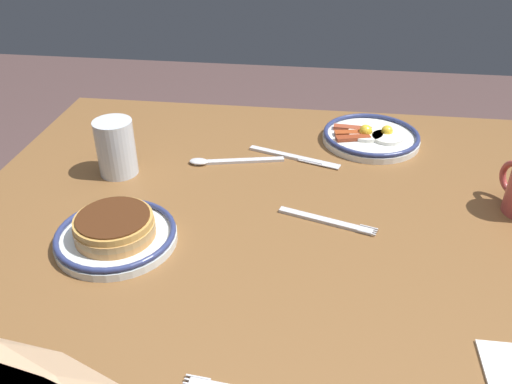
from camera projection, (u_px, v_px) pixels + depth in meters
dining_table at (267, 259)px, 1.00m from camera, size 1.14×1.00×0.74m
plate_near_main at (371, 136)px, 1.20m from camera, size 0.22×0.22×0.04m
plate_center_pancakes at (115, 232)px, 0.87m from camera, size 0.20×0.20×0.05m
drinking_glass at (116, 150)px, 1.06m from camera, size 0.08×0.08×0.12m
fork_near at (327, 220)px, 0.93m from camera, size 0.18×0.07×0.01m
butter_knife at (294, 157)px, 1.13m from camera, size 0.20×0.08×0.01m
tea_spoon at (223, 161)px, 1.12m from camera, size 0.20×0.06×0.01m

